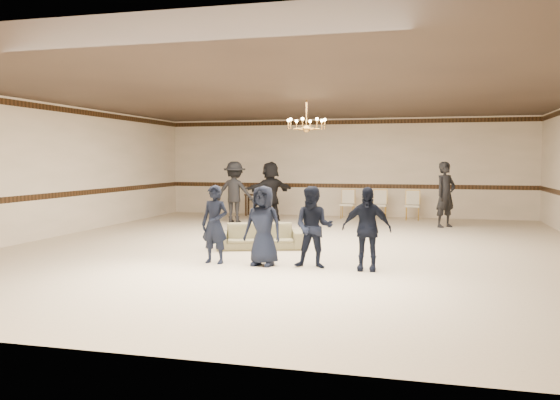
{
  "coord_description": "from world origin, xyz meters",
  "views": [
    {
      "loc": [
        2.7,
        -11.85,
        1.85
      ],
      "look_at": [
        -0.23,
        -0.5,
        1.03
      ],
      "focal_mm": 36.98,
      "sensor_mm": 36.0,
      "label": 1
    }
  ],
  "objects_px": {
    "boy_d": "(366,229)",
    "adult_mid": "(270,191)",
    "boy_c": "(314,227)",
    "banquet_chair_mid": "(380,205)",
    "boy_a": "(215,224)",
    "banquet_chair_left": "(347,204)",
    "console_table": "(258,205)",
    "adult_left": "(235,192)",
    "banquet_chair_right": "(413,206)",
    "settee": "(260,236)",
    "adult_right": "(446,195)",
    "boy_b": "(263,226)",
    "chandelier": "(306,115)"
  },
  "relations": [
    {
      "from": "adult_left",
      "to": "adult_mid",
      "type": "xyz_separation_m",
      "value": [
        0.9,
        0.7,
        0.0
      ]
    },
    {
      "from": "banquet_chair_right",
      "to": "boy_d",
      "type": "bearing_deg",
      "value": -90.88
    },
    {
      "from": "settee",
      "to": "boy_d",
      "type": "bearing_deg",
      "value": -55.56
    },
    {
      "from": "adult_left",
      "to": "boy_c",
      "type": "bearing_deg",
      "value": 119.11
    },
    {
      "from": "boy_a",
      "to": "adult_left",
      "type": "distance_m",
      "value": 6.73
    },
    {
      "from": "banquet_chair_right",
      "to": "adult_mid",
      "type": "bearing_deg",
      "value": -160.56
    },
    {
      "from": "adult_right",
      "to": "banquet_chair_left",
      "type": "height_order",
      "value": "adult_right"
    },
    {
      "from": "boy_b",
      "to": "console_table",
      "type": "distance_m",
      "value": 9.04
    },
    {
      "from": "adult_mid",
      "to": "adult_right",
      "type": "xyz_separation_m",
      "value": [
        5.1,
        -0.4,
        0.0
      ]
    },
    {
      "from": "boy_b",
      "to": "boy_c",
      "type": "xyz_separation_m",
      "value": [
        0.9,
        0.0,
        0.0
      ]
    },
    {
      "from": "adult_right",
      "to": "banquet_chair_mid",
      "type": "xyz_separation_m",
      "value": [
        -1.92,
        1.66,
        -0.45
      ]
    },
    {
      "from": "boy_a",
      "to": "settee",
      "type": "relative_size",
      "value": 0.78
    },
    {
      "from": "banquet_chair_left",
      "to": "console_table",
      "type": "bearing_deg",
      "value": -178.27
    },
    {
      "from": "boy_d",
      "to": "adult_left",
      "type": "distance_m",
      "value": 7.91
    },
    {
      "from": "boy_b",
      "to": "adult_mid",
      "type": "distance_m",
      "value": 7.41
    },
    {
      "from": "adult_left",
      "to": "boy_d",
      "type": "bearing_deg",
      "value": 124.8
    },
    {
      "from": "banquet_chair_left",
      "to": "banquet_chair_right",
      "type": "distance_m",
      "value": 2.0
    },
    {
      "from": "boy_c",
      "to": "banquet_chair_right",
      "type": "height_order",
      "value": "boy_c"
    },
    {
      "from": "chandelier",
      "to": "banquet_chair_mid",
      "type": "xyz_separation_m",
      "value": [
        1.24,
        5.21,
        -2.42
      ]
    },
    {
      "from": "adult_left",
      "to": "banquet_chair_left",
      "type": "height_order",
      "value": "adult_left"
    },
    {
      "from": "settee",
      "to": "banquet_chair_left",
      "type": "height_order",
      "value": "banquet_chair_left"
    },
    {
      "from": "adult_mid",
      "to": "banquet_chair_left",
      "type": "distance_m",
      "value": 2.55
    },
    {
      "from": "adult_left",
      "to": "banquet_chair_left",
      "type": "relative_size",
      "value": 1.99
    },
    {
      "from": "boy_a",
      "to": "boy_d",
      "type": "relative_size",
      "value": 1.0
    },
    {
      "from": "chandelier",
      "to": "console_table",
      "type": "relative_size",
      "value": 1.09
    },
    {
      "from": "boy_b",
      "to": "banquet_chair_right",
      "type": "height_order",
      "value": "boy_b"
    },
    {
      "from": "boy_d",
      "to": "adult_mid",
      "type": "relative_size",
      "value": 0.78
    },
    {
      "from": "adult_left",
      "to": "banquet_chair_right",
      "type": "relative_size",
      "value": 1.99
    },
    {
      "from": "adult_mid",
      "to": "banquet_chair_right",
      "type": "relative_size",
      "value": 1.99
    },
    {
      "from": "boy_a",
      "to": "banquet_chair_right",
      "type": "relative_size",
      "value": 1.55
    },
    {
      "from": "boy_b",
      "to": "adult_left",
      "type": "relative_size",
      "value": 0.78
    },
    {
      "from": "adult_mid",
      "to": "console_table",
      "type": "bearing_deg",
      "value": -107.62
    },
    {
      "from": "boy_c",
      "to": "banquet_chair_mid",
      "type": "relative_size",
      "value": 1.55
    },
    {
      "from": "boy_c",
      "to": "banquet_chair_mid",
      "type": "height_order",
      "value": "boy_c"
    },
    {
      "from": "boy_a",
      "to": "boy_d",
      "type": "distance_m",
      "value": 2.7
    },
    {
      "from": "boy_d",
      "to": "adult_mid",
      "type": "xyz_separation_m",
      "value": [
        -3.65,
        7.17,
        0.2
      ]
    },
    {
      "from": "banquet_chair_mid",
      "to": "boy_c",
      "type": "bearing_deg",
      "value": -91.06
    },
    {
      "from": "adult_mid",
      "to": "settee",
      "type": "bearing_deg",
      "value": 56.12
    },
    {
      "from": "boy_b",
      "to": "console_table",
      "type": "relative_size",
      "value": 1.63
    },
    {
      "from": "boy_b",
      "to": "settee",
      "type": "relative_size",
      "value": 0.78
    },
    {
      "from": "adult_right",
      "to": "banquet_chair_left",
      "type": "distance_m",
      "value": 3.39
    },
    {
      "from": "boy_d",
      "to": "console_table",
      "type": "bearing_deg",
      "value": 116.45
    },
    {
      "from": "adult_right",
      "to": "settee",
      "type": "bearing_deg",
      "value": -173.86
    },
    {
      "from": "boy_d",
      "to": "banquet_chair_left",
      "type": "height_order",
      "value": "boy_d"
    },
    {
      "from": "boy_c",
      "to": "adult_mid",
      "type": "relative_size",
      "value": 0.78
    },
    {
      "from": "boy_c",
      "to": "banquet_chair_mid",
      "type": "xyz_separation_m",
      "value": [
        0.43,
        8.43,
        -0.25
      ]
    },
    {
      "from": "adult_mid",
      "to": "boy_c",
      "type": "bearing_deg",
      "value": 63.91
    },
    {
      "from": "boy_a",
      "to": "console_table",
      "type": "height_order",
      "value": "boy_a"
    },
    {
      "from": "boy_c",
      "to": "banquet_chair_left",
      "type": "height_order",
      "value": "boy_c"
    },
    {
      "from": "boy_c",
      "to": "boy_d",
      "type": "height_order",
      "value": "same"
    }
  ]
}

